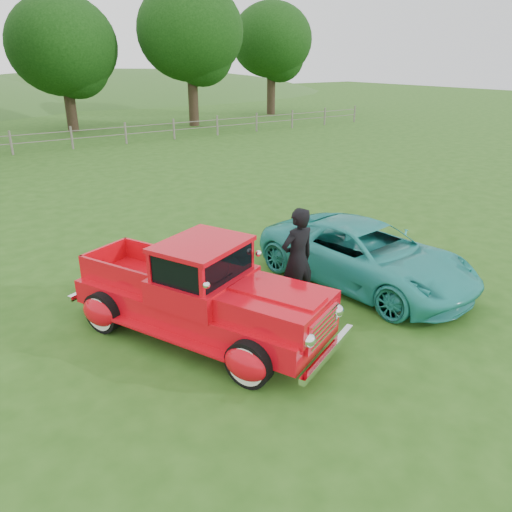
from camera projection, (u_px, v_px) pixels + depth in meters
ground at (263, 352)px, 8.45m from camera, size 140.00×140.00×0.00m
fence_line at (11, 143)px, 25.06m from camera, size 48.00×0.12×1.20m
tree_near_east at (62, 46)px, 31.31m from camera, size 6.80×6.80×8.33m
tree_mid_east at (190, 32)px, 33.63m from camera, size 7.20×7.20×9.44m
tree_far_east at (272, 40)px, 40.77m from camera, size 6.60×6.60×8.86m
red_pickup at (201, 294)px, 8.69m from camera, size 3.65×5.26×1.78m
teal_sedan at (366, 255)px, 10.75m from camera, size 2.84×5.09×1.35m
man at (297, 259)px, 9.59m from camera, size 0.75×0.50×2.05m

